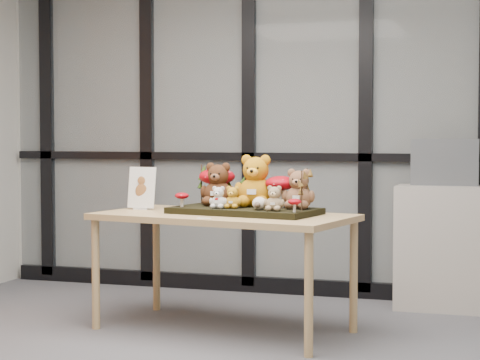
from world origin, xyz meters
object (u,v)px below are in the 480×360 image
(bear_small_yellow, at_px, (233,196))
(mushroom_back_left, at_px, (217,185))
(bear_white_bow, at_px, (218,196))
(plush_cream_hedgehog, at_px, (259,203))
(bear_tan_back, at_px, (299,187))
(monitor, at_px, (445,162))
(bear_beige_small, at_px, (275,197))
(display_table, at_px, (223,225))
(mushroom_front_right, at_px, (295,205))
(mushroom_back_right, at_px, (281,190))
(diorama_tray, at_px, (245,211))
(mushroom_front_left, at_px, (182,199))
(cabinet, at_px, (443,248))
(bear_brown_medium, at_px, (218,182))
(bear_pooh_yellow, at_px, (256,178))
(sign_holder, at_px, (142,190))

(bear_small_yellow, xyz_separation_m, mushroom_back_left, (-0.18, 0.24, 0.05))
(bear_white_bow, bearing_deg, plush_cream_hedgehog, 4.89)
(bear_tan_back, height_order, plush_cream_hedgehog, bear_tan_back)
(monitor, bearing_deg, bear_beige_small, -125.47)
(display_table, distance_m, monitor, 1.71)
(mushroom_front_right, bearing_deg, bear_tan_back, 97.70)
(display_table, relative_size, mushroom_back_right, 7.75)
(display_table, height_order, bear_tan_back, bear_tan_back)
(diorama_tray, bearing_deg, mushroom_front_left, -162.47)
(diorama_tray, xyz_separation_m, cabinet, (1.12, 1.07, -0.32))
(bear_brown_medium, bearing_deg, cabinet, 46.92)
(bear_pooh_yellow, relative_size, bear_small_yellow, 2.38)
(bear_white_bow, bearing_deg, diorama_tray, 47.32)
(plush_cream_hedgehog, relative_size, sign_holder, 0.31)
(cabinet, height_order, monitor, monitor)
(mushroom_back_left, bearing_deg, plush_cream_hedgehog, -38.73)
(bear_small_yellow, height_order, bear_beige_small, bear_beige_small)
(monitor, bearing_deg, bear_pooh_yellow, -137.45)
(bear_brown_medium, xyz_separation_m, mushroom_back_right, (0.42, -0.03, -0.04))
(mushroom_front_left, height_order, monitor, monitor)
(mushroom_back_right, bearing_deg, sign_holder, 178.39)
(bear_tan_back, relative_size, bear_white_bow, 1.78)
(bear_tan_back, distance_m, plush_cream_hedgehog, 0.27)
(mushroom_back_left, relative_size, monitor, 0.56)
(plush_cream_hedgehog, height_order, mushroom_back_left, mushroom_back_left)
(mushroom_front_left, relative_size, mushroom_front_right, 1.12)
(bear_brown_medium, xyz_separation_m, bear_small_yellow, (0.15, -0.17, -0.07))
(bear_brown_medium, bearing_deg, bear_white_bow, -59.63)
(display_table, height_order, bear_brown_medium, bear_brown_medium)
(cabinet, xyz_separation_m, monitor, (-0.00, 0.02, 0.59))
(plush_cream_hedgehog, distance_m, cabinet, 1.60)
(bear_pooh_yellow, distance_m, bear_brown_medium, 0.25)
(bear_pooh_yellow, distance_m, mushroom_front_left, 0.48)
(diorama_tray, relative_size, bear_tan_back, 3.35)
(bear_tan_back, xyz_separation_m, bear_white_bow, (-0.47, -0.12, -0.06))
(bear_pooh_yellow, bearing_deg, bear_brown_medium, -170.37)
(bear_small_yellow, relative_size, plush_cream_hedgehog, 1.74)
(bear_pooh_yellow, distance_m, monitor, 1.46)
(bear_pooh_yellow, xyz_separation_m, bear_beige_small, (0.19, -0.26, -0.10))
(cabinet, bearing_deg, plush_cream_hedgehog, -129.55)
(bear_small_yellow, relative_size, mushroom_front_left, 1.53)
(bear_pooh_yellow, relative_size, mushroom_back_right, 1.66)
(mushroom_front_left, distance_m, sign_holder, 0.37)
(bear_beige_small, height_order, monitor, monitor)
(plush_cream_hedgehog, xyz_separation_m, monitor, (0.99, 1.21, 0.21))
(mushroom_back_right, relative_size, mushroom_front_right, 2.47)
(bear_tan_back, height_order, mushroom_front_right, bear_tan_back)
(bear_white_bow, bearing_deg, bear_tan_back, 25.64)
(mushroom_back_right, xyz_separation_m, sign_holder, (-0.95, 0.03, -0.02))
(bear_white_bow, bearing_deg, mushroom_back_left, 121.84)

